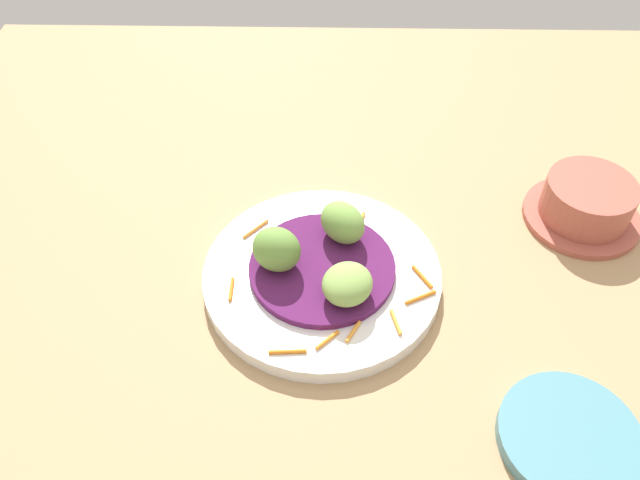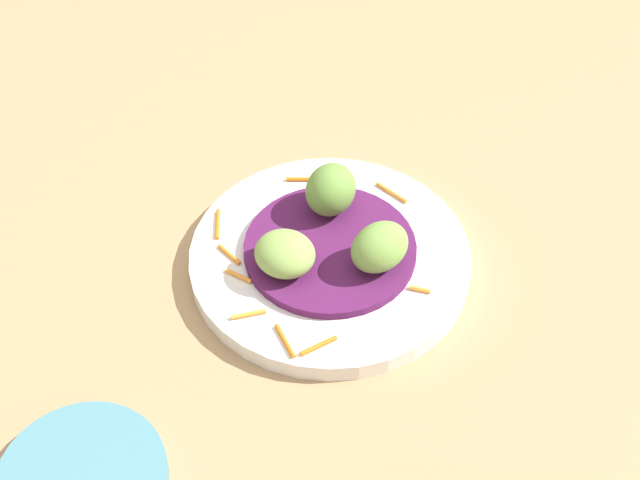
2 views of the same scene
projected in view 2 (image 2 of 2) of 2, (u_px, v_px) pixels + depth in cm
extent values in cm
cube|color=tan|center=(331.00, 277.00, 78.11)|extent=(110.00, 110.00, 2.00)
cylinder|color=white|center=(332.00, 258.00, 77.18)|extent=(25.36, 25.36, 1.79)
cylinder|color=#51194C|center=(332.00, 249.00, 76.22)|extent=(15.50, 15.50, 0.85)
cylinder|color=orange|center=(320.00, 346.00, 69.21)|extent=(3.01, 2.04, 0.40)
cylinder|color=orange|center=(286.00, 341.00, 69.53)|extent=(1.92, 3.36, 0.40)
cylinder|color=orange|center=(421.00, 289.00, 73.26)|extent=(1.87, 0.84, 0.40)
cylinder|color=orange|center=(250.00, 314.00, 71.42)|extent=(2.99, 1.15, 0.40)
cylinder|color=orange|center=(302.00, 179.00, 82.76)|extent=(2.91, 0.42, 0.40)
cylinder|color=orange|center=(240.00, 276.00, 74.31)|extent=(2.56, 1.66, 0.40)
cylinder|color=orange|center=(230.00, 257.00, 75.85)|extent=(2.30, 2.38, 0.40)
cylinder|color=orange|center=(393.00, 193.00, 81.48)|extent=(2.99, 2.79, 0.40)
cylinder|color=orange|center=(315.00, 348.00, 69.07)|extent=(2.35, 1.63, 0.40)
cylinder|color=orange|center=(219.00, 224.00, 78.62)|extent=(0.62, 3.65, 0.40)
ellipsoid|color=olive|center=(330.00, 190.00, 77.36)|extent=(6.31, 6.64, 4.77)
ellipsoid|color=#84A851|center=(286.00, 254.00, 73.00)|extent=(7.14, 6.99, 3.29)
ellipsoid|color=#759E47|center=(381.00, 247.00, 72.82)|extent=(6.85, 6.68, 4.34)
cylinder|color=teal|center=(84.00, 480.00, 62.49)|extent=(12.59, 12.59, 1.45)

